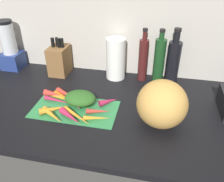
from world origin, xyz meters
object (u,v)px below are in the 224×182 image
at_px(carrot_3, 68,95).
at_px(bottle_0, 143,59).
at_px(carrot_7, 54,109).
at_px(paper_towel_roll, 116,59).
at_px(carrot_1, 53,115).
at_px(carrot_2, 75,104).
at_px(carrot_0, 70,117).
at_px(bottle_1, 159,60).
at_px(bottle_2, 173,62).
at_px(winter_squash, 162,104).
at_px(carrot_6, 77,116).
at_px(carrot_12, 58,100).
at_px(carrot_11, 63,98).
at_px(knife_block, 59,60).
at_px(carrot_8, 97,118).
at_px(carrot_10, 108,101).
at_px(carrot_4, 57,95).
at_px(cutting_board, 75,109).
at_px(blender_appliance, 10,48).
at_px(carrot_5, 62,96).
at_px(carrot_9, 98,111).

relative_size(carrot_3, bottle_0, 0.49).
height_order(carrot_7, paper_towel_roll, paper_towel_roll).
height_order(carrot_1, carrot_2, carrot_2).
distance_m(carrot_0, carrot_1, 0.09).
relative_size(carrot_0, bottle_1, 0.44).
relative_size(bottle_0, bottle_2, 0.96).
bearing_deg(bottle_1, winter_squash, -85.55).
xyz_separation_m(carrot_6, carrot_12, (-0.14, 0.10, -0.00)).
bearing_deg(carrot_11, carrot_6, -46.74).
xyz_separation_m(carrot_7, winter_squash, (0.50, 0.03, 0.08)).
bearing_deg(knife_block, carrot_8, -50.19).
height_order(carrot_8, carrot_11, carrot_11).
xyz_separation_m(carrot_6, carrot_10, (0.12, 0.14, 0.00)).
xyz_separation_m(carrot_1, carrot_8, (0.21, 0.03, -0.00)).
xyz_separation_m(carrot_11, bottle_0, (0.37, 0.33, 0.11)).
xyz_separation_m(carrot_4, carrot_10, (0.28, -0.00, -0.00)).
xyz_separation_m(carrot_2, carrot_8, (0.13, -0.08, -0.01)).
distance_m(carrot_2, knife_block, 0.41).
xyz_separation_m(carrot_12, winter_squash, (0.52, -0.05, 0.09)).
bearing_deg(winter_squash, cutting_board, 177.43).
bearing_deg(carrot_11, winter_squash, -8.51).
bearing_deg(winter_squash, bottle_1, 94.45).
relative_size(knife_block, bottle_0, 0.73).
bearing_deg(carrot_7, carrot_4, 106.61).
height_order(carrot_0, carrot_2, carrot_2).
bearing_deg(carrot_3, paper_towel_roll, 54.84).
distance_m(carrot_0, blender_appliance, 0.73).
distance_m(carrot_3, blender_appliance, 0.57).
bearing_deg(carrot_11, cutting_board, -33.83).
distance_m(knife_block, bottle_0, 0.52).
distance_m(carrot_8, blender_appliance, 0.82).
bearing_deg(knife_block, cutting_board, -58.15).
bearing_deg(bottle_1, carrot_7, -137.83).
bearing_deg(cutting_board, carrot_11, 146.17).
xyz_separation_m(carrot_5, bottle_0, (0.38, 0.32, 0.11)).
bearing_deg(bottle_1, carrot_4, -148.88).
xyz_separation_m(carrot_2, bottle_2, (0.47, 0.37, 0.11)).
xyz_separation_m(carrot_1, bottle_1, (0.46, 0.47, 0.11)).
height_order(paper_towel_roll, bottle_2, bottle_2).
relative_size(carrot_11, bottle_0, 0.47).
height_order(carrot_0, bottle_2, bottle_2).
bearing_deg(bottle_1, carrot_2, -136.58).
xyz_separation_m(carrot_0, carrot_1, (-0.09, -0.01, -0.00)).
relative_size(carrot_2, carrot_9, 0.95).
relative_size(carrot_11, bottle_2, 0.45).
bearing_deg(paper_towel_roll, carrot_0, -104.71).
distance_m(carrot_12, blender_appliance, 0.57).
distance_m(carrot_1, carrot_3, 0.18).
xyz_separation_m(carrot_6, knife_block, (-0.26, 0.43, 0.07)).
distance_m(carrot_0, carrot_7, 0.11).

